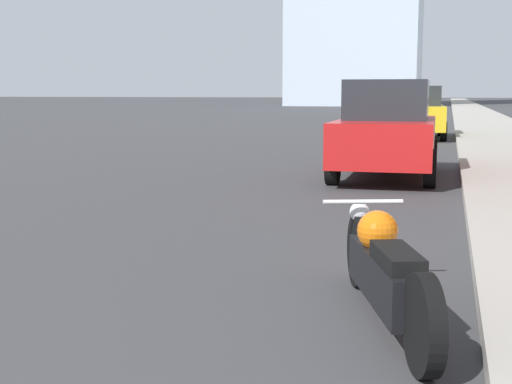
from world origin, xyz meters
TOP-DOWN VIEW (x-y plane):
  - sidewalk at (5.27, 40.00)m, footprint 3.01×240.00m
  - motorcycle at (3.15, 4.83)m, footprint 0.96×2.30m
  - parked_car_red at (2.46, 13.11)m, footprint 1.81×4.15m
  - parked_car_yellow at (2.48, 24.51)m, footprint 2.03×4.41m

SIDE VIEW (x-z plane):
  - sidewalk at x=5.27m, z-range 0.00..0.15m
  - motorcycle at x=3.15m, z-range -0.01..0.71m
  - parked_car_yellow at x=2.48m, z-range -0.01..1.72m
  - parked_car_red at x=2.46m, z-range -0.01..1.73m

